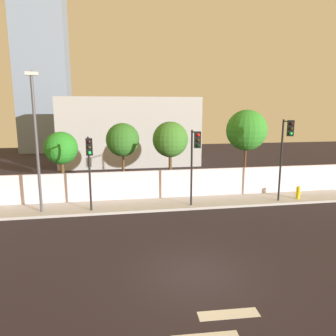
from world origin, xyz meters
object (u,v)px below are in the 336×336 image
object	(u,v)px
street_lamp_curbside	(36,134)
roadside_tree_midright	(170,140)
traffic_light_left	(195,152)
roadside_tree_leftmost	(61,148)
roadside_tree_rightmost	(247,130)
fire_hydrant	(298,192)
roadside_tree_midleft	(123,140)
traffic_light_center	(286,143)
traffic_light_right	(89,158)

from	to	relation	value
street_lamp_curbside	roadside_tree_midright	xyz separation A→B (m)	(7.83, 3.24, -0.75)
traffic_light_left	roadside_tree_midright	bearing A→B (deg)	100.37
street_lamp_curbside	roadside_tree_leftmost	distance (m)	3.52
roadside_tree_midright	roadside_tree_rightmost	size ratio (longest dim) A/B	0.87
fire_hydrant	roadside_tree_midleft	bearing A→B (deg)	164.32
traffic_light_left	traffic_light_center	size ratio (longest dim) A/B	0.89
traffic_light_left	roadside_tree_leftmost	world-z (taller)	traffic_light_left
traffic_light_right	traffic_light_left	bearing A→B (deg)	-1.29
roadside_tree_leftmost	traffic_light_right	bearing A→B (deg)	-61.70
traffic_light_center	fire_hydrant	distance (m)	3.68
traffic_light_left	traffic_light_right	size ratio (longest dim) A/B	1.07
street_lamp_curbside	roadside_tree_leftmost	bearing A→B (deg)	77.38
street_lamp_curbside	roadside_tree_midleft	size ratio (longest dim) A/B	1.52
traffic_light_left	roadside_tree_midleft	size ratio (longest dim) A/B	0.91
roadside_tree_rightmost	roadside_tree_midleft	bearing A→B (deg)	180.00
traffic_light_right	roadside_tree_leftmost	distance (m)	4.27
traffic_light_right	roadside_tree_midleft	distance (m)	4.25
traffic_light_right	roadside_tree_midright	xyz separation A→B (m)	(5.09, 3.76, 0.55)
fire_hydrant	roadside_tree_rightmost	xyz separation A→B (m)	(-2.36, 3.08, 3.75)
street_lamp_curbside	roadside_tree_rightmost	xyz separation A→B (m)	(13.27, 3.24, -0.17)
traffic_light_right	roadside_tree_midright	world-z (taller)	roadside_tree_midright
roadside_tree_midleft	roadside_tree_rightmost	bearing A→B (deg)	-0.00
roadside_tree_midright	traffic_light_center	bearing A→B (deg)	-31.88
street_lamp_curbside	roadside_tree_midright	bearing A→B (deg)	22.46
traffic_light_left	traffic_light_right	world-z (taller)	traffic_light_left
traffic_light_center	roadside_tree_midright	xyz separation A→B (m)	(-6.23, 3.88, -0.06)
traffic_light_center	traffic_light_right	xyz separation A→B (m)	(-11.32, 0.12, -0.61)
fire_hydrant	street_lamp_curbside	bearing A→B (deg)	-179.43
traffic_light_right	roadside_tree_rightmost	bearing A→B (deg)	19.64
roadside_tree_midright	roadside_tree_leftmost	bearing A→B (deg)	180.00
traffic_light_left	roadside_tree_leftmost	xyz separation A→B (m)	(-7.82, 3.89, -0.11)
roadside_tree_midleft	fire_hydrant	bearing A→B (deg)	-15.68
traffic_light_center	roadside_tree_midleft	xyz separation A→B (m)	(-9.42, 3.88, -0.02)
traffic_light_center	roadside_tree_midleft	distance (m)	10.19
traffic_light_left	roadside_tree_midleft	world-z (taller)	roadside_tree_midleft
roadside_tree_midright	fire_hydrant	bearing A→B (deg)	-21.58
roadside_tree_leftmost	roadside_tree_rightmost	distance (m)	12.59
roadside_tree_rightmost	traffic_light_center	bearing A→B (deg)	-78.37
traffic_light_left	traffic_light_center	xyz separation A→B (m)	(5.52, 0.01, 0.39)
traffic_light_left	street_lamp_curbside	world-z (taller)	street_lamp_curbside
roadside_tree_rightmost	traffic_light_left	bearing A→B (deg)	-140.57
street_lamp_curbside	roadside_tree_midright	distance (m)	8.51
traffic_light_center	traffic_light_right	size ratio (longest dim) A/B	1.21
traffic_light_left	roadside_tree_rightmost	world-z (taller)	roadside_tree_rightmost
street_lamp_curbside	traffic_light_center	bearing A→B (deg)	-2.60
traffic_light_right	street_lamp_curbside	xyz separation A→B (m)	(-2.75, 0.52, 1.30)
street_lamp_curbside	roadside_tree_leftmost	size ratio (longest dim) A/B	1.70
traffic_light_left	roadside_tree_leftmost	size ratio (longest dim) A/B	1.02
fire_hydrant	roadside_tree_leftmost	xyz separation A→B (m)	(-14.90, 3.08, 2.74)
traffic_light_right	fire_hydrant	xyz separation A→B (m)	(12.88, 0.67, -2.63)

